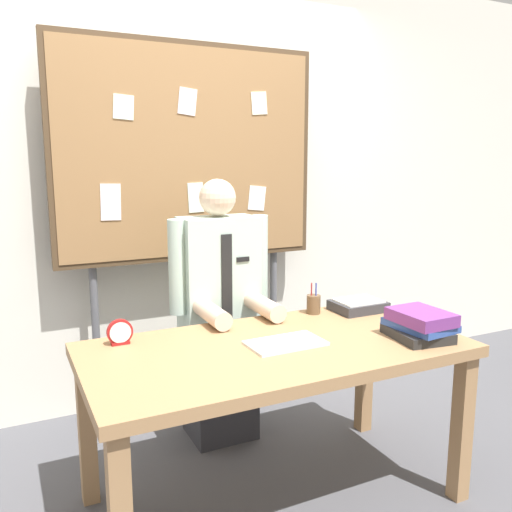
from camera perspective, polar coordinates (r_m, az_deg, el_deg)
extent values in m
plane|color=#4C4C51|center=(2.64, 2.02, -24.42)|extent=(12.00, 12.00, 0.00)
cube|color=silver|center=(3.36, -8.17, 7.56)|extent=(6.40, 0.08, 2.70)
cube|color=#9E754C|center=(2.31, 2.13, -9.96)|extent=(1.61, 0.82, 0.05)
cube|color=#9E754C|center=(2.63, 21.07, -16.69)|extent=(0.07, 0.07, 0.68)
cube|color=#9E754C|center=(2.56, -17.56, -17.27)|extent=(0.07, 0.07, 0.68)
cube|color=#9E754C|center=(3.10, 11.48, -12.01)|extent=(0.07, 0.07, 0.68)
cube|color=#2D2D33|center=(3.04, -3.85, -14.69)|extent=(0.34, 0.30, 0.44)
cube|color=#B2CCBC|center=(2.84, -3.99, -3.55)|extent=(0.40, 0.22, 0.77)
sphere|color=beige|center=(2.77, -4.12, 6.25)|extent=(0.19, 0.19, 0.19)
cylinder|color=#B2CCBC|center=(2.72, -8.38, -1.17)|extent=(0.09, 0.09, 0.48)
cylinder|color=#B2CCBC|center=(2.88, 0.36, -0.39)|extent=(0.09, 0.09, 0.48)
cylinder|color=beige|center=(2.57, -4.72, -6.14)|extent=(0.09, 0.30, 0.09)
cylinder|color=beige|center=(2.68, 0.90, -5.43)|extent=(0.09, 0.30, 0.09)
cube|color=black|center=(2.73, -3.11, -2.89)|extent=(0.06, 0.01, 0.50)
cube|color=black|center=(2.74, -1.40, -0.35)|extent=(0.07, 0.01, 0.02)
cube|color=#4C3823|center=(3.17, -7.13, 10.79)|extent=(1.56, 0.05, 1.24)
cube|color=olive|center=(3.15, -7.06, 10.79)|extent=(1.50, 0.04, 1.18)
cylinder|color=#59595E|center=(3.23, -16.62, -8.78)|extent=(0.04, 0.04, 0.95)
cylinder|color=#59595E|center=(3.57, 1.85, -6.50)|extent=(0.04, 0.04, 0.95)
cube|color=#F4EFCC|center=(3.31, 0.34, 15.97)|extent=(0.11, 0.00, 0.14)
cube|color=white|center=(3.30, 0.10, 6.18)|extent=(0.13, 0.00, 0.16)
cube|color=silver|center=(3.14, -7.32, 16.02)|extent=(0.12, 0.00, 0.16)
cube|color=silver|center=(3.04, -13.93, 15.15)|extent=(0.12, 0.00, 0.14)
cube|color=silver|center=(3.15, -6.42, 6.20)|extent=(0.10, 0.00, 0.18)
cube|color=silver|center=(3.02, -15.22, 5.56)|extent=(0.11, 0.00, 0.20)
cube|color=#262626|center=(2.48, 16.80, -7.90)|extent=(0.25, 0.29, 0.04)
cube|color=#2D4C99|center=(2.47, 17.06, -7.03)|extent=(0.23, 0.29, 0.03)
cube|color=#72337F|center=(2.45, 17.19, -6.22)|extent=(0.21, 0.26, 0.05)
cube|color=white|center=(2.30, 3.16, -9.25)|extent=(0.33, 0.20, 0.01)
cylinder|color=maroon|center=(2.36, -14.31, -7.83)|extent=(0.11, 0.02, 0.11)
cylinder|color=white|center=(2.35, -14.24, -7.92)|extent=(0.09, 0.00, 0.09)
cube|color=maroon|center=(2.37, -14.25, -8.95)|extent=(0.08, 0.04, 0.01)
cylinder|color=brown|center=(2.75, 6.15, -5.14)|extent=(0.07, 0.07, 0.09)
cylinder|color=#263399|center=(2.73, 6.39, -4.36)|extent=(0.01, 0.01, 0.15)
cylinder|color=maroon|center=(2.74, 5.92, -4.34)|extent=(0.01, 0.01, 0.15)
cube|color=#333338|center=(2.84, 10.82, -5.25)|extent=(0.26, 0.20, 0.05)
cube|color=white|center=(2.83, 10.84, -4.68)|extent=(0.22, 0.17, 0.01)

